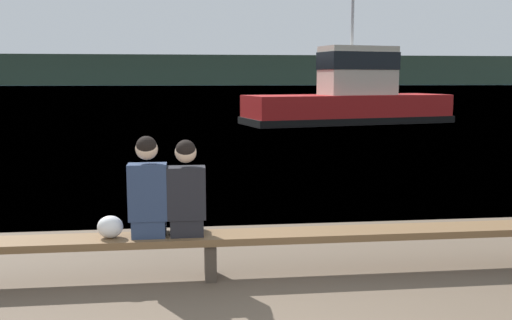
{
  "coord_description": "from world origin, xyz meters",
  "views": [
    {
      "loc": [
        -0.29,
        -3.37,
        2.11
      ],
      "look_at": [
        0.77,
        5.48,
        0.82
      ],
      "focal_mm": 40.0,
      "sensor_mm": 36.0,
      "label": 1
    }
  ],
  "objects_px": {
    "shopping_bag": "(110,227)",
    "tugboat_red": "(350,99)",
    "person_left": "(148,191)",
    "bench_main": "(210,241)",
    "person_right": "(186,192)"
  },
  "relations": [
    {
      "from": "bench_main",
      "to": "person_right",
      "type": "xyz_separation_m",
      "value": [
        -0.24,
        0.0,
        0.53
      ]
    },
    {
      "from": "person_right",
      "to": "shopping_bag",
      "type": "relative_size",
      "value": 3.85
    },
    {
      "from": "shopping_bag",
      "to": "tugboat_red",
      "type": "height_order",
      "value": "tugboat_red"
    },
    {
      "from": "person_right",
      "to": "shopping_bag",
      "type": "bearing_deg",
      "value": -179.55
    },
    {
      "from": "shopping_bag",
      "to": "tugboat_red",
      "type": "relative_size",
      "value": 0.03
    },
    {
      "from": "bench_main",
      "to": "person_right",
      "type": "height_order",
      "value": "person_right"
    },
    {
      "from": "person_left",
      "to": "tugboat_red",
      "type": "height_order",
      "value": "tugboat_red"
    },
    {
      "from": "bench_main",
      "to": "person_left",
      "type": "distance_m",
      "value": 0.84
    },
    {
      "from": "person_right",
      "to": "tugboat_red",
      "type": "bearing_deg",
      "value": 69.46
    },
    {
      "from": "person_left",
      "to": "shopping_bag",
      "type": "relative_size",
      "value": 4.02
    },
    {
      "from": "person_left",
      "to": "person_right",
      "type": "relative_size",
      "value": 1.04
    },
    {
      "from": "person_left",
      "to": "shopping_bag",
      "type": "xyz_separation_m",
      "value": [
        -0.39,
        -0.01,
        -0.37
      ]
    },
    {
      "from": "person_left",
      "to": "bench_main",
      "type": "bearing_deg",
      "value": 0.04
    },
    {
      "from": "bench_main",
      "to": "person_right",
      "type": "distance_m",
      "value": 0.58
    },
    {
      "from": "person_left",
      "to": "tugboat_red",
      "type": "xyz_separation_m",
      "value": [
        8.02,
        20.35,
        0.17
      ]
    }
  ]
}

